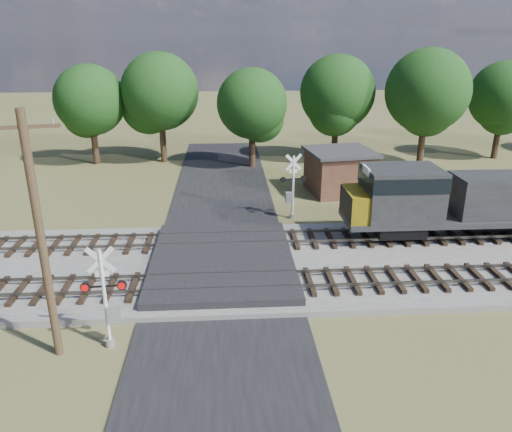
{
  "coord_description": "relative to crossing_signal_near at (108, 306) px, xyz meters",
  "views": [
    {
      "loc": [
        0.24,
        -22.21,
        11.16
      ],
      "look_at": [
        1.79,
        2.0,
        2.18
      ],
      "focal_mm": 35.0,
      "sensor_mm": 36.0,
      "label": 1
    }
  ],
  "objects": [
    {
      "name": "ground",
      "position": [
        4.15,
        5.91,
        -1.71
      ],
      "size": [
        160.0,
        160.0,
        0.0
      ],
      "primitive_type": "plane",
      "color": "brown",
      "rests_on": "ground"
    },
    {
      "name": "road",
      "position": [
        4.15,
        5.91,
        -1.67
      ],
      "size": [
        7.0,
        60.0,
        0.08
      ],
      "primitive_type": "cube",
      "color": "black",
      "rests_on": "ground"
    },
    {
      "name": "crossing_signal_far",
      "position": [
        8.51,
        13.23,
        0.03
      ],
      "size": [
        1.68,
        0.42,
        4.18
      ],
      "rotation": [
        0.0,
        0.0,
        3.31
      ],
      "color": "silver",
      "rests_on": "ground"
    },
    {
      "name": "equipment_shed",
      "position": [
        12.75,
        18.58,
        -0.12
      ],
      "size": [
        5.21,
        5.21,
        3.13
      ],
      "rotation": [
        0.0,
        0.0,
        0.14
      ],
      "color": "#48271F",
      "rests_on": "ground"
    },
    {
      "name": "utility_pole",
      "position": [
        -1.87,
        -0.36,
        3.05
      ],
      "size": [
        2.17,
        0.59,
        8.97
      ],
      "rotation": [
        0.0,
        0.0,
        0.22
      ],
      "color": "#372719",
      "rests_on": "ground"
    },
    {
      "name": "track_far",
      "position": [
        7.28,
        8.91,
        -1.29
      ],
      "size": [
        140.0,
        2.6,
        0.33
      ],
      "color": "black",
      "rests_on": "ballast_bed"
    },
    {
      "name": "treeline",
      "position": [
        10.19,
        26.65,
        4.58
      ],
      "size": [
        80.13,
        10.97,
        10.8
      ],
      "color": "black",
      "rests_on": "ground"
    },
    {
      "name": "ballast_bed",
      "position": [
        14.15,
        6.41,
        -1.56
      ],
      "size": [
        140.0,
        10.0,
        0.3
      ],
      "primitive_type": "cube",
      "color": "gray",
      "rests_on": "ground"
    },
    {
      "name": "track_near",
      "position": [
        7.28,
        3.91,
        -1.29
      ],
      "size": [
        140.0,
        2.6,
        0.33
      ],
      "color": "black",
      "rests_on": "ballast_bed"
    },
    {
      "name": "crossing_panel",
      "position": [
        4.15,
        6.41,
        -1.39
      ],
      "size": [
        7.0,
        9.0,
        0.62
      ],
      "primitive_type": "cube",
      "color": "#262628",
      "rests_on": "ground"
    },
    {
      "name": "crossing_signal_near",
      "position": [
        0.0,
        0.0,
        0.0
      ],
      "size": [
        1.66,
        0.36,
        4.11
      ],
      "rotation": [
        0.0,
        0.0,
        0.06
      ],
      "color": "silver",
      "rests_on": "ground"
    }
  ]
}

